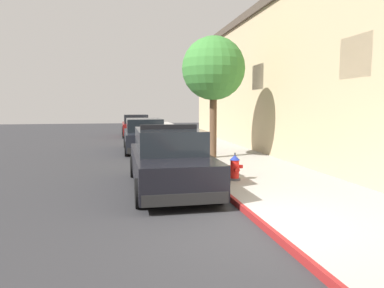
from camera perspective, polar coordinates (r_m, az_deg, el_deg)
The scene contains 9 objects.
ground_plane at distance 15.97m, azimuth -17.58°, elevation -2.35°, with size 30.15×60.00×0.20m, color #2B2B2D.
sidewalk_pavement at distance 16.42m, azimuth 3.71°, elevation -1.27°, with size 3.53×60.00×0.13m, color #9E9991.
curb_painted_edge at distance 16.04m, azimuth -2.54°, elevation -1.44°, with size 0.08×60.00×0.13m, color maroon.
storefront_building at distance 17.54m, azimuth 18.97°, elevation 9.53°, with size 5.78×24.18×6.62m.
police_cruiser at distance 9.45m, azimuth -3.67°, elevation -2.58°, with size 1.94×4.84×1.68m.
parked_car_silver_ahead at distance 17.37m, azimuth -7.61°, elevation 1.32°, with size 1.94×4.84×1.56m.
parked_car_dark_far at distance 26.06m, azimuth -8.96°, elevation 2.88°, with size 1.94×4.84×1.56m.
fire_hydrant at distance 9.91m, azimuth 6.85°, elevation -3.75°, with size 0.44×0.40×0.76m.
street_tree at distance 14.14m, azimuth 3.44°, elevation 11.83°, with size 2.45×2.45×4.71m.
Camera 1 is at (-2.49, -5.71, 2.17)m, focal length 33.44 mm.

